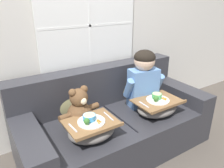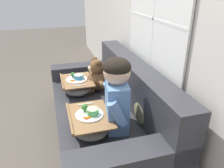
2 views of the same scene
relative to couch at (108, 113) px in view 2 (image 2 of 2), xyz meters
name	(u,v)px [view 2 (image 2 of 2)]	position (x,y,z in m)	size (l,w,h in m)	color
ground_plane	(103,136)	(0.00, -0.07, -0.30)	(14.00, 14.00, 0.00)	#4C443D
wall_back_with_window	(158,15)	(0.00, 0.50, 1.00)	(8.00, 0.08, 2.60)	beige
couch	(108,113)	(0.00, 0.00, 0.00)	(1.98, 0.94, 0.83)	#2D2D33
throw_pillow_behind_child	(143,107)	(0.39, 0.22, 0.26)	(0.33, 0.16, 0.34)	#898456
throw_pillow_behind_teddy	(117,75)	(-0.39, 0.22, 0.26)	(0.34, 0.16, 0.35)	#898456
child_figure	(117,91)	(0.39, -0.03, 0.46)	(0.47, 0.25, 0.64)	#5B84BC
teddy_bear	(97,77)	(-0.38, -0.03, 0.27)	(0.43, 0.30, 0.39)	brown
lap_tray_child	(90,122)	(0.39, -0.27, 0.19)	(0.48, 0.35, 0.23)	slate
lap_tray_teddy	(77,85)	(-0.39, -0.27, 0.19)	(0.44, 0.35, 0.23)	slate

